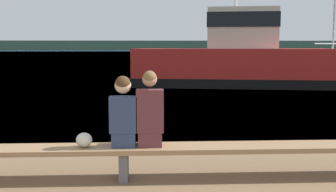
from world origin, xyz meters
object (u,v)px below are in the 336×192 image
at_px(shopping_bag, 84,140).
at_px(tugboat_red, 234,61).
at_px(moored_sailboat, 336,65).
at_px(bench_main, 124,152).
at_px(person_left, 123,114).
at_px(person_right, 150,113).

relative_size(shopping_bag, tugboat_red, 0.02).
distance_m(shopping_bag, moored_sailboat, 26.36).
relative_size(bench_main, person_left, 8.42).
bearing_deg(shopping_bag, moored_sailboat, 58.36).
xyz_separation_m(shopping_bag, moored_sailboat, (13.83, 22.44, 0.01)).
xyz_separation_m(person_left, person_right, (0.37, 0.00, 0.01)).
bearing_deg(moored_sailboat, person_left, 133.19).
relative_size(bench_main, moored_sailboat, 1.18).
distance_m(bench_main, person_left, 0.53).
relative_size(person_left, moored_sailboat, 0.14).
bearing_deg(shopping_bag, person_left, 1.93).
relative_size(person_left, person_right, 0.93).
xyz_separation_m(bench_main, person_right, (0.37, 0.00, 0.55)).
distance_m(person_left, person_right, 0.37).
distance_m(bench_main, tugboat_red, 14.70).
bearing_deg(shopping_bag, bench_main, 1.95).
xyz_separation_m(bench_main, moored_sailboat, (13.29, 22.42, 0.19)).
bearing_deg(person_right, person_left, -179.98).
relative_size(person_right, tugboat_red, 0.11).
bearing_deg(person_right, bench_main, -179.99).
bearing_deg(bench_main, tugboat_red, 72.35).
bearing_deg(tugboat_red, person_right, 174.03).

